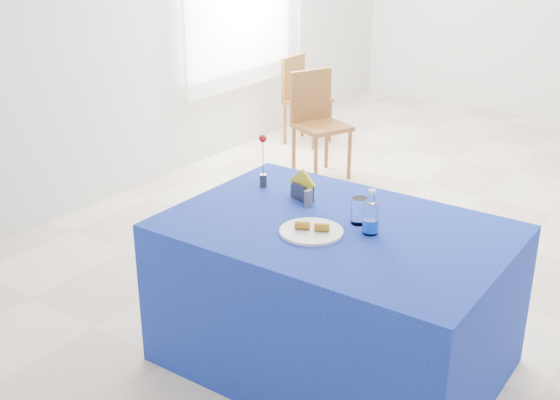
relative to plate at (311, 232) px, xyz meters
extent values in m
plane|color=beige|center=(-0.09, 1.99, -0.77)|extent=(7.00, 7.00, 0.00)
plane|color=silver|center=(-2.59, 1.99, 0.63)|extent=(0.00, 7.00, 7.00)
cylinder|color=white|center=(0.00, 0.00, 0.00)|extent=(0.30, 0.30, 0.01)
cylinder|color=white|center=(0.13, 0.22, 0.06)|extent=(0.07, 0.07, 0.13)
cylinder|color=slate|center=(-0.19, 0.28, 0.04)|extent=(0.03, 0.03, 0.08)
cylinder|color=slate|center=(-0.19, 0.25, 0.04)|extent=(0.03, 0.03, 0.08)
cube|color=navy|center=(0.05, 0.14, -0.39)|extent=(1.60, 1.10, 0.76)
cylinder|color=white|center=(0.22, 0.15, 0.07)|extent=(0.07, 0.07, 0.15)
cylinder|color=blue|center=(0.22, 0.15, 0.03)|extent=(0.07, 0.07, 0.06)
cylinder|color=white|center=(0.22, 0.15, 0.17)|extent=(0.03, 0.03, 0.05)
cylinder|color=silver|center=(0.22, 0.15, 0.20)|extent=(0.03, 0.03, 0.01)
cube|color=#333338|center=(-0.26, 0.33, 0.01)|extent=(0.15, 0.10, 0.03)
cube|color=#35353A|center=(-0.27, 0.30, 0.04)|extent=(0.12, 0.05, 0.09)
cube|color=#35353A|center=(-0.25, 0.35, 0.04)|extent=(0.12, 0.05, 0.09)
cube|color=yellow|center=(-0.26, 0.33, 0.08)|extent=(0.15, 0.02, 0.15)
cylinder|color=#242328|center=(-0.54, 0.36, 0.03)|extent=(0.04, 0.04, 0.07)
cylinder|color=#196421|center=(-0.54, 0.36, 0.14)|extent=(0.01, 0.01, 0.22)
sphere|color=#B10B18|center=(-0.54, 0.36, 0.26)|extent=(0.04, 0.04, 0.04)
cylinder|color=brown|center=(-1.35, 2.22, -0.55)|extent=(0.03, 0.03, 0.43)
cylinder|color=brown|center=(-1.21, 2.54, -0.55)|extent=(0.03, 0.03, 0.43)
cylinder|color=brown|center=(-1.67, 2.36, -0.55)|extent=(0.03, 0.03, 0.43)
cylinder|color=brown|center=(-1.53, 2.68, -0.55)|extent=(0.03, 0.03, 0.43)
cube|color=brown|center=(-1.44, 2.45, -0.32)|extent=(0.54, 0.54, 0.04)
cube|color=brown|center=(-1.61, 2.52, -0.08)|extent=(0.20, 0.39, 0.44)
cylinder|color=brown|center=(-1.90, 3.05, -0.56)|extent=(0.03, 0.03, 0.41)
cylinder|color=brown|center=(-1.91, 3.37, -0.56)|extent=(0.03, 0.03, 0.41)
cylinder|color=brown|center=(-2.23, 3.04, -0.56)|extent=(0.03, 0.03, 0.41)
cylinder|color=brown|center=(-2.24, 3.36, -0.56)|extent=(0.03, 0.03, 0.41)
cube|color=brown|center=(-2.07, 3.21, -0.34)|extent=(0.39, 0.39, 0.04)
cube|color=brown|center=(-2.24, 3.20, -0.12)|extent=(0.05, 0.38, 0.42)
cylinder|color=gold|center=(-0.04, -0.01, 0.03)|extent=(0.08, 0.06, 0.04)
cylinder|color=beige|center=(-0.01, 0.00, 0.03)|extent=(0.02, 0.03, 0.03)
cylinder|color=gold|center=(0.05, 0.02, 0.03)|extent=(0.08, 0.06, 0.04)
cylinder|color=beige|center=(0.08, 0.03, 0.03)|extent=(0.02, 0.03, 0.03)
camera|label=1|loc=(1.56, -2.50, 1.35)|focal=45.00mm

